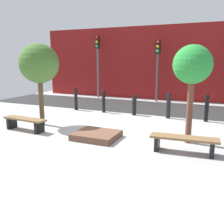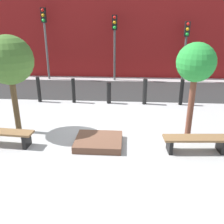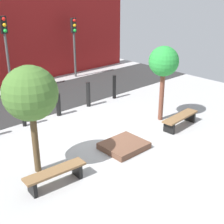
# 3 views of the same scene
# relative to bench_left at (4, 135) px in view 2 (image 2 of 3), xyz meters

# --- Properties ---
(ground_plane) EXTENTS (18.00, 18.00, 0.00)m
(ground_plane) POSITION_rel_bench_left_xyz_m (2.68, 1.09, -0.32)
(ground_plane) COLOR #A3A3A3
(road_strip) EXTENTS (18.00, 3.63, 0.01)m
(road_strip) POSITION_rel_bench_left_xyz_m (2.68, 5.99, -0.31)
(road_strip) COLOR #282828
(road_strip) RESTS_ON ground
(building_facade) EXTENTS (16.20, 0.50, 4.49)m
(building_facade) POSITION_rel_bench_left_xyz_m (2.68, 9.12, 1.92)
(building_facade) COLOR maroon
(building_facade) RESTS_ON ground
(bench_left) EXTENTS (1.69, 0.51, 0.45)m
(bench_left) POSITION_rel_bench_left_xyz_m (0.00, 0.00, 0.00)
(bench_left) COLOR black
(bench_left) RESTS_ON ground
(bench_right) EXTENTS (1.78, 0.54, 0.44)m
(bench_right) POSITION_rel_bench_left_xyz_m (5.36, -0.00, -0.00)
(bench_right) COLOR black
(bench_right) RESTS_ON ground
(planter_bed) EXTENTS (1.33, 1.16, 0.20)m
(planter_bed) POSITION_rel_bench_left_xyz_m (2.68, 0.20, -0.22)
(planter_bed) COLOR brown
(planter_bed) RESTS_ON ground
(tree_behind_left_bench) EXTENTS (1.44, 1.44, 3.02)m
(tree_behind_left_bench) POSITION_rel_bench_left_xyz_m (0.00, 0.92, 1.95)
(tree_behind_left_bench) COLOR #4D3A24
(tree_behind_left_bench) RESTS_ON ground
(tree_behind_right_bench) EXTENTS (1.10, 1.10, 2.84)m
(tree_behind_right_bench) POSITION_rel_bench_left_xyz_m (5.36, 0.92, 1.92)
(tree_behind_right_bench) COLOR brown
(tree_behind_right_bench) RESTS_ON ground
(bollard_far_left) EXTENTS (0.16, 0.16, 1.09)m
(bollard_far_left) POSITION_rel_bench_left_xyz_m (-0.34, 3.92, 0.22)
(bollard_far_left) COLOR black
(bollard_far_left) RESTS_ON ground
(bollard_left) EXTENTS (0.15, 0.15, 1.05)m
(bollard_left) POSITION_rel_bench_left_xyz_m (1.17, 3.92, 0.21)
(bollard_left) COLOR black
(bollard_left) RESTS_ON ground
(bollard_center) EXTENTS (0.19, 0.19, 0.91)m
(bollard_center) POSITION_rel_bench_left_xyz_m (2.68, 3.92, 0.14)
(bollard_center) COLOR black
(bollard_center) RESTS_ON ground
(bollard_right) EXTENTS (0.18, 0.18, 1.07)m
(bollard_right) POSITION_rel_bench_left_xyz_m (4.19, 3.92, 0.22)
(bollard_right) COLOR black
(bollard_right) RESTS_ON ground
(bollard_far_right) EXTENTS (0.16, 0.16, 1.08)m
(bollard_far_right) POSITION_rel_bench_left_xyz_m (5.70, 3.92, 0.22)
(bollard_far_right) COLOR black
(bollard_far_right) RESTS_ON ground
(traffic_light_west) EXTENTS (0.28, 0.27, 3.93)m
(traffic_light_west) POSITION_rel_bench_left_xyz_m (-1.21, 8.09, 2.38)
(traffic_light_west) COLOR slate
(traffic_light_west) RESTS_ON ground
(traffic_light_mid_west) EXTENTS (0.28, 0.27, 3.56)m
(traffic_light_mid_west) POSITION_rel_bench_left_xyz_m (2.68, 8.09, 2.15)
(traffic_light_mid_west) COLOR #4F4F4F
(traffic_light_mid_west) RESTS_ON ground
(traffic_light_mid_east) EXTENTS (0.28, 0.27, 3.23)m
(traffic_light_mid_east) POSITION_rel_bench_left_xyz_m (6.57, 8.09, 1.93)
(traffic_light_mid_east) COLOR #484848
(traffic_light_mid_east) RESTS_ON ground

